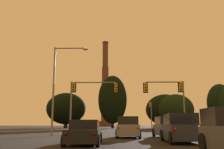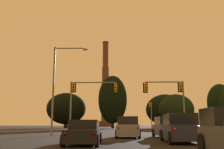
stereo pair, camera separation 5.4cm
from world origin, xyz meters
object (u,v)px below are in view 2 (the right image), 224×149
suv_right_lane_front (167,127)px  traffic_light_overhead_right (170,94)px  suv_center_lane_front (128,127)px  suv_right_lane_second (180,129)px  smokestack (105,92)px  street_lamp (59,80)px  traffic_light_overhead_left (87,94)px  traffic_light_far_right (151,111)px  sedan_left_lane_second (84,133)px

suv_right_lane_front → traffic_light_overhead_right: bearing=73.1°
suv_right_lane_front → suv_center_lane_front: size_ratio=1.00×
suv_right_lane_second → smokestack: 134.01m
suv_right_lane_front → street_lamp: size_ratio=0.52×
suv_right_lane_front → traffic_light_overhead_left: bearing=137.9°
suv_center_lane_front → smokestack: smokestack is taller
suv_center_lane_front → traffic_light_far_right: 36.97m
traffic_light_overhead_right → traffic_light_far_right: size_ratio=0.98×
suv_right_lane_front → sedan_left_lane_second: bearing=-129.8°
traffic_light_overhead_left → traffic_light_overhead_right: bearing=-4.1°
suv_center_lane_front → street_lamp: (-7.17, 3.39, 4.92)m
traffic_light_overhead_left → smokestack: (-2.37, 118.59, 14.69)m
suv_right_lane_second → suv_right_lane_front: bearing=88.4°
traffic_light_overhead_left → street_lamp: (-2.59, -3.64, 1.03)m
traffic_light_far_right → traffic_light_overhead_left: (-11.52, -29.14, 0.66)m
street_lamp → smokestack: (0.22, 122.23, 13.66)m
sedan_left_lane_second → traffic_light_overhead_left: size_ratio=0.76×
traffic_light_far_right → street_lamp: (-14.11, -32.77, 1.68)m
suv_right_lane_second → suv_center_lane_front: (-3.10, 6.71, 0.00)m
traffic_light_overhead_left → suv_center_lane_front: bearing=-56.9°
sedan_left_lane_second → street_lamp: 13.42m
sedan_left_lane_second → street_lamp: street_lamp is taller
suv_right_lane_second → smokestack: (-10.05, 132.33, 18.58)m
traffic_light_overhead_right → smokestack: 120.83m
street_lamp → smokestack: bearing=89.9°
suv_right_lane_second → traffic_light_far_right: 43.17m
traffic_light_far_right → smokestack: 91.82m
traffic_light_overhead_right → traffic_light_overhead_left: bearing=175.9°
suv_right_lane_front → suv_center_lane_front: bearing=179.3°
traffic_light_overhead_left → traffic_light_far_right: bearing=68.4°
suv_right_lane_front → traffic_light_overhead_right: 7.53m
traffic_light_overhead_left → smokestack: 119.52m
traffic_light_overhead_right → traffic_light_overhead_left: 9.90m
traffic_light_far_right → traffic_light_overhead_left: size_ratio=1.01×
suv_right_lane_second → sedan_left_lane_second: suv_right_lane_second is taller
traffic_light_far_right → street_lamp: bearing=-113.3°
suv_center_lane_front → traffic_light_overhead_right: size_ratio=0.81×
suv_center_lane_front → suv_right_lane_second: bearing=-62.8°
street_lamp → traffic_light_overhead_right: bearing=13.3°
traffic_light_far_right → traffic_light_overhead_left: bearing=-111.6°
suv_right_lane_front → traffic_light_far_right: traffic_light_far_right is taller
street_lamp → suv_right_lane_second: bearing=-44.5°
suv_right_lane_front → traffic_light_overhead_left: size_ratio=0.79×
street_lamp → suv_right_lane_front: bearing=-17.2°
traffic_light_overhead_right → suv_right_lane_second: bearing=-99.5°
traffic_light_overhead_left → smokestack: size_ratio=0.13×
suv_center_lane_front → street_lamp: 9.33m
suv_center_lane_front → traffic_light_far_right: size_ratio=0.79×
sedan_left_lane_second → traffic_light_overhead_left: traffic_light_overhead_left is taller
smokestack → traffic_light_overhead_right: bearing=-84.1°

